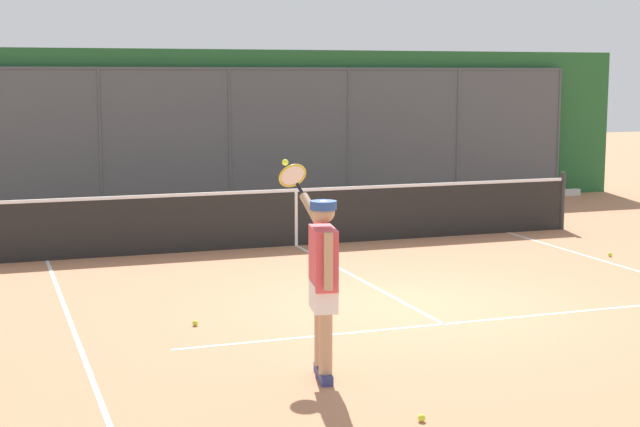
{
  "coord_description": "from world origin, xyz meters",
  "views": [
    {
      "loc": [
        4.94,
        10.65,
        2.85
      ],
      "look_at": [
        0.79,
        -1.12,
        1.05
      ],
      "focal_mm": 54.27,
      "sensor_mm": 36.0,
      "label": 1
    }
  ],
  "objects_px": {
    "tennis_ball_mid_court": "(195,323)",
    "tennis_ball_near_baseline": "(610,255)",
    "tennis_ball_near_net": "(422,418)",
    "tennis_player": "(322,274)"
  },
  "relations": [
    {
      "from": "tennis_player",
      "to": "tennis_ball_mid_court",
      "type": "height_order",
      "value": "tennis_player"
    },
    {
      "from": "tennis_ball_near_net",
      "to": "tennis_ball_near_baseline",
      "type": "bearing_deg",
      "value": -136.45
    },
    {
      "from": "tennis_ball_near_net",
      "to": "tennis_player",
      "type": "bearing_deg",
      "value": -74.57
    },
    {
      "from": "tennis_ball_mid_court",
      "to": "tennis_player",
      "type": "bearing_deg",
      "value": 107.87
    },
    {
      "from": "tennis_ball_mid_court",
      "to": "tennis_ball_near_net",
      "type": "relative_size",
      "value": 1.0
    },
    {
      "from": "tennis_ball_near_net",
      "to": "tennis_ball_mid_court",
      "type": "bearing_deg",
      "value": -73.04
    },
    {
      "from": "tennis_ball_near_baseline",
      "to": "tennis_ball_mid_court",
      "type": "bearing_deg",
      "value": 15.84
    },
    {
      "from": "tennis_ball_mid_court",
      "to": "tennis_ball_near_baseline",
      "type": "relative_size",
      "value": 1.0
    },
    {
      "from": "tennis_ball_mid_court",
      "to": "tennis_ball_near_baseline",
      "type": "bearing_deg",
      "value": -164.16
    },
    {
      "from": "tennis_ball_mid_court",
      "to": "tennis_ball_near_baseline",
      "type": "distance_m",
      "value": 7.36
    }
  ]
}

